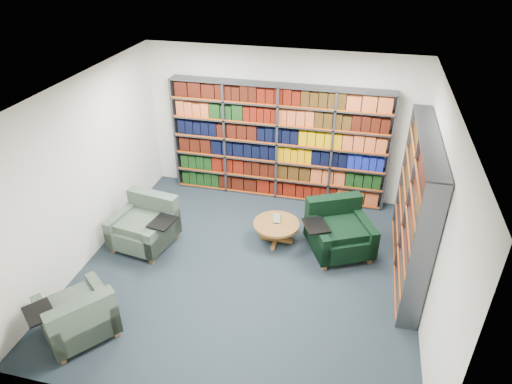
% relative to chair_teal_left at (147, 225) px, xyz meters
% --- Properties ---
extents(room_shell, '(5.02, 5.02, 2.82)m').
position_rel_chair_teal_left_xyz_m(room_shell, '(1.78, -0.32, 1.07)').
color(room_shell, black).
rests_on(room_shell, ground).
extents(bookshelf_back, '(4.00, 0.28, 2.20)m').
position_rel_chair_teal_left_xyz_m(bookshelf_back, '(1.78, 2.03, 0.77)').
color(bookshelf_back, '#47494F').
rests_on(bookshelf_back, ground).
extents(bookshelf_right, '(0.28, 2.50, 2.20)m').
position_rel_chair_teal_left_xyz_m(bookshelf_right, '(4.13, 0.28, 0.77)').
color(bookshelf_right, '#47494F').
rests_on(bookshelf_right, ground).
extents(chair_teal_left, '(1.12, 1.01, 0.81)m').
position_rel_chair_teal_left_xyz_m(chair_teal_left, '(0.00, 0.00, 0.00)').
color(chair_teal_left, '#0B2A35').
rests_on(chair_teal_left, ground).
extents(chair_green_right, '(1.23, 1.22, 0.83)m').
position_rel_chair_teal_left_xyz_m(chair_green_right, '(3.07, 0.56, 0.01)').
color(chair_green_right, black).
rests_on(chair_green_right, ground).
extents(chair_teal_front, '(1.17, 1.17, 0.76)m').
position_rel_chair_teal_left_xyz_m(chair_teal_front, '(0.05, -2.08, -0.02)').
color(chair_teal_front, '#0B2A35').
rests_on(chair_teal_front, ground).
extents(coffee_table, '(0.77, 0.77, 0.54)m').
position_rel_chair_teal_left_xyz_m(coffee_table, '(2.07, 0.52, -0.04)').
color(coffee_table, '#94582D').
rests_on(coffee_table, ground).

